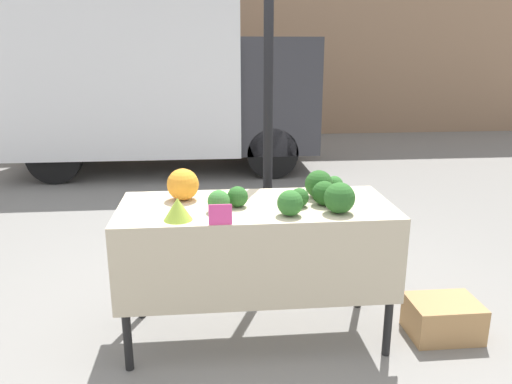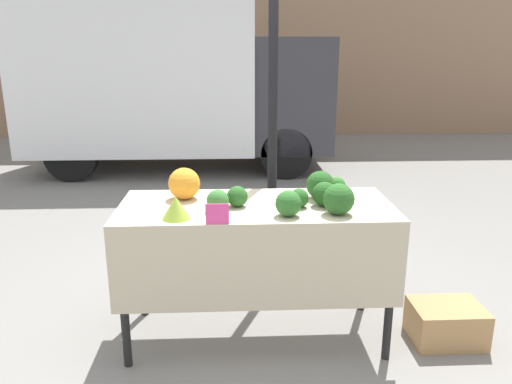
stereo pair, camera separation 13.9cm
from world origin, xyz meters
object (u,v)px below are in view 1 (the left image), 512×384
parked_truck (153,79)px  orange_cauliflower (183,184)px  produce_crate (443,318)px  price_sign (220,215)px

parked_truck → orange_cauliflower: (0.64, -4.74, -0.39)m
orange_cauliflower → produce_crate: orange_cauliflower is taller
orange_cauliflower → produce_crate: 1.90m
parked_truck → produce_crate: 5.65m
parked_truck → orange_cauliflower: parked_truck is taller
orange_cauliflower → price_sign: 0.54m
produce_crate → orange_cauliflower: bearing=170.9°
parked_truck → price_sign: parked_truck is taller
price_sign → parked_truck: bearing=99.3°
parked_truck → produce_crate: parked_truck is taller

